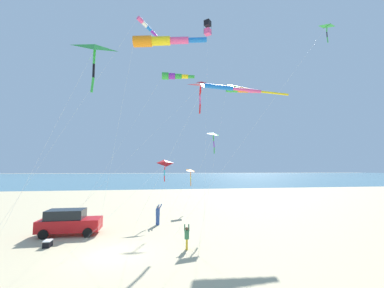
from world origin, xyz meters
name	(u,v)px	position (x,y,z in m)	size (l,w,h in m)	color
ground_plane	(112,255)	(0.00, 0.00, 0.00)	(600.00, 600.00, 0.00)	#C6B58C
ocean_water_strip	(149,176)	(-165.00, 0.00, 0.00)	(240.00, 600.00, 0.01)	teal
parked_car	(69,222)	(-4.87, -3.88, 0.95)	(2.08, 4.31, 1.85)	red
cooler_box	(48,244)	(-2.06, -4.21, 0.21)	(0.62, 0.42, 0.42)	black
person_adult_flyer	(158,213)	(-7.07, 2.73, 0.99)	(0.65, 0.64, 1.81)	#335199
person_child_green_jacket	(187,236)	(-0.21, 4.33, 0.79)	(0.45, 0.36, 1.45)	gold
kite_windsock_purple_drifting	(238,89)	(-10.49, 11.63, 13.83)	(7.85, 8.24, 14.33)	green
kite_delta_rainbow_low_near	(201,83)	(-18.98, 9.14, 17.52)	(11.06, 7.62, 17.94)	red
kite_delta_magenta_far_left	(326,27)	(-1.87, 16.12, 16.50)	(1.62, 13.00, 16.80)	green
kite_windsock_green_low_center	(234,89)	(-4.14, 8.88, 11.63)	(3.72, 12.84, 12.04)	blue
kite_windsock_long_streamer_left	(147,27)	(-8.20, 1.45, 18.88)	(9.48, 10.14, 19.48)	#EF4C93
kite_delta_striped_overhead	(213,135)	(-7.21, 7.86, 8.12)	(1.45, 4.06, 8.42)	green
kite_windsock_checkered_midright	(174,76)	(-8.15, 4.12, 13.99)	(2.91, 10.49, 14.35)	green
kite_delta_teal_far_right	(200,86)	(-9.34, 7.06, 13.60)	(4.52, 13.43, 14.12)	red
kite_delta_white_trailing	(191,171)	(-13.66, 6.70, 4.66)	(5.00, 3.85, 4.94)	orange
kite_delta_black_fish_shape	(165,163)	(-9.37, 3.45, 5.42)	(10.84, 6.65, 5.83)	red
kite_windsock_small_distant	(159,41)	(-3.29, 2.57, 14.85)	(1.77, 7.62, 15.26)	orange
kite_box_orange_high_right	(208,28)	(-7.59, 7.46, 19.04)	(5.44, 1.97, 19.81)	black
kite_delta_yellow_midlevel	(95,48)	(-1.09, -1.70, 12.78)	(2.42, 5.69, 13.38)	green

